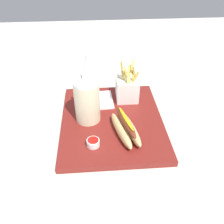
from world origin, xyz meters
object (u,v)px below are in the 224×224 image
Objects in this scene: hot_dog_1 at (125,128)px; ketchup_cup_1 at (93,142)px; soda_cup at (87,101)px; fries_basket at (127,88)px; napkin_stack at (96,100)px.

hot_dog_1 is 4.64× the size of ketchup_cup_1.
soda_cup is 1.53× the size of fries_basket.
napkin_stack is (-0.01, 0.12, -0.04)m from fries_basket.
napkin_stack is at bearing 24.41° from hot_dog_1.
fries_basket is 0.28m from ketchup_cup_1.
fries_basket is at bearing -8.49° from hot_dog_1.
ketchup_cup_1 is (-0.13, -0.01, -0.06)m from soda_cup.
soda_cup reaches higher than napkin_stack.
napkin_stack is (0.24, -0.01, -0.01)m from ketchup_cup_1.
napkin_stack is (0.19, 0.09, -0.02)m from hot_dog_1.
ketchup_cup_1 is (-0.25, 0.13, -0.03)m from fries_basket.
ketchup_cup_1 is at bearing 176.46° from napkin_stack.
fries_basket is 1.28× the size of napkin_stack.
soda_cup is at bearing 53.73° from hot_dog_1.
soda_cup is 0.15m from ketchup_cup_1.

